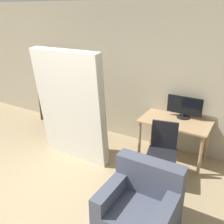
{
  "coord_description": "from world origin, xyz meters",
  "views": [
    {
      "loc": [
        2.48,
        -1.63,
        2.52
      ],
      "look_at": [
        0.66,
        1.47,
        1.05
      ],
      "focal_mm": 40.0,
      "sensor_mm": 36.0,
      "label": 1
    }
  ],
  "objects_px": {
    "monitor": "(184,107)",
    "armchair": "(140,208)",
    "office_chair": "(162,159)",
    "mattress_near": "(71,108)",
    "bookshelf": "(53,89)"
  },
  "relations": [
    {
      "from": "monitor",
      "to": "mattress_near",
      "type": "xyz_separation_m",
      "value": [
        -1.61,
        -1.13,
        0.04
      ]
    },
    {
      "from": "mattress_near",
      "to": "bookshelf",
      "type": "bearing_deg",
      "value": 142.8
    },
    {
      "from": "office_chair",
      "to": "armchair",
      "type": "relative_size",
      "value": 1.14
    },
    {
      "from": "monitor",
      "to": "office_chair",
      "type": "height_order",
      "value": "monitor"
    },
    {
      "from": "monitor",
      "to": "office_chair",
      "type": "bearing_deg",
      "value": -91.66
    },
    {
      "from": "office_chair",
      "to": "mattress_near",
      "type": "distance_m",
      "value": 1.7
    },
    {
      "from": "monitor",
      "to": "mattress_near",
      "type": "relative_size",
      "value": 0.31
    },
    {
      "from": "office_chair",
      "to": "armchair",
      "type": "xyz_separation_m",
      "value": [
        0.12,
        -1.03,
        -0.08
      ]
    },
    {
      "from": "monitor",
      "to": "armchair",
      "type": "xyz_separation_m",
      "value": [
        0.09,
        -1.98,
        -0.63
      ]
    },
    {
      "from": "monitor",
      "to": "bookshelf",
      "type": "relative_size",
      "value": 0.38
    },
    {
      "from": "monitor",
      "to": "armchair",
      "type": "height_order",
      "value": "monitor"
    },
    {
      "from": "monitor",
      "to": "armchair",
      "type": "distance_m",
      "value": 2.08
    },
    {
      "from": "bookshelf",
      "to": "armchair",
      "type": "bearing_deg",
      "value": -31.95
    },
    {
      "from": "office_chair",
      "to": "bookshelf",
      "type": "distance_m",
      "value": 3.25
    },
    {
      "from": "office_chair",
      "to": "mattress_near",
      "type": "relative_size",
      "value": 0.49
    }
  ]
}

